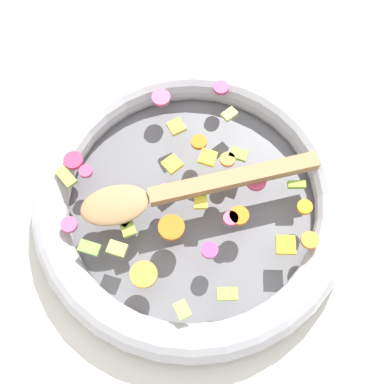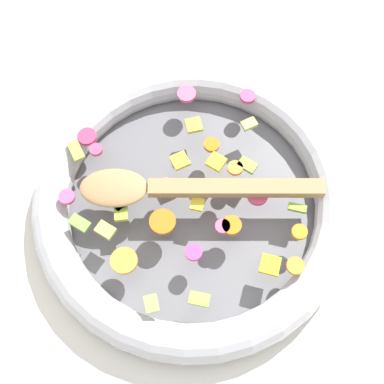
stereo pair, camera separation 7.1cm
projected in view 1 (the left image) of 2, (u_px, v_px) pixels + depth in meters
The scene contains 4 objects.
ground_plane at pixel (192, 207), 0.76m from camera, with size 4.00×4.00×0.00m, color silver.
skillet at pixel (192, 200), 0.74m from camera, with size 0.44×0.44×0.05m.
chopped_vegetables at pixel (179, 198), 0.70m from camera, with size 0.32×0.32×0.01m.
wooden_spoon at pixel (175, 192), 0.70m from camera, with size 0.31×0.15×0.01m.
Camera 1 is at (0.16, 0.24, 0.70)m, focal length 50.00 mm.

